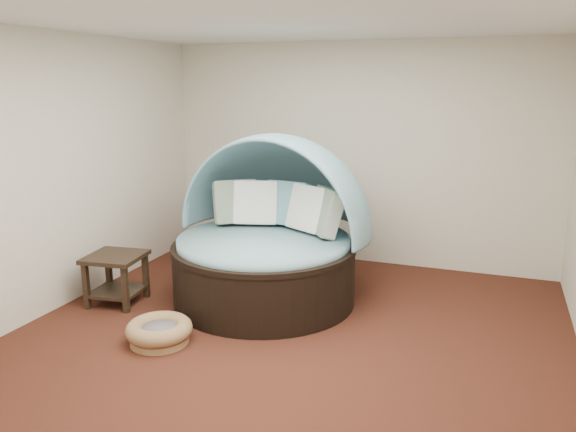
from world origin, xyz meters
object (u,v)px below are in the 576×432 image
(canopy_daybed, at_px, (269,224))
(pet_basket, at_px, (159,331))
(red_armchair, at_px, (254,228))
(side_table, at_px, (116,272))

(canopy_daybed, distance_m, pet_basket, 1.63)
(red_armchair, bearing_deg, canopy_daybed, -75.13)
(canopy_daybed, height_order, pet_basket, canopy_daybed)
(canopy_daybed, height_order, side_table, canopy_daybed)
(pet_basket, distance_m, side_table, 1.18)
(pet_basket, relative_size, red_armchair, 0.73)
(pet_basket, xyz_separation_m, side_table, (-0.95, 0.66, 0.24))
(canopy_daybed, bearing_deg, red_armchair, 127.90)
(pet_basket, xyz_separation_m, red_armchair, (-0.17, 2.50, 0.34))
(canopy_daybed, relative_size, side_table, 3.59)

